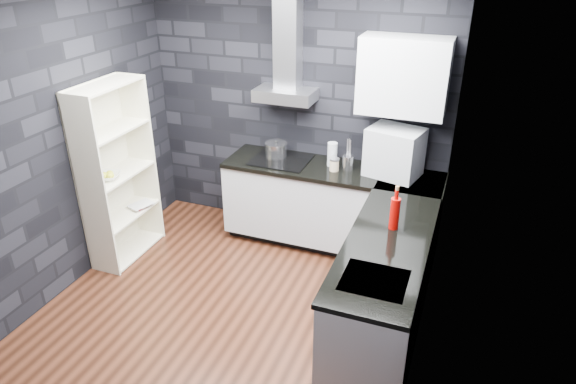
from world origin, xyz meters
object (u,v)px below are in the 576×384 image
Objects in this scene: glass_vase at (332,154)px; appliance_garage at (394,153)px; fruit_bowl at (108,176)px; red_bottle at (395,214)px; pot at (276,150)px; bookshelf at (118,174)px; storage_jar at (334,165)px; utensil_crock at (348,163)px.

glass_vase is 0.62m from appliance_garage.
appliance_garage is 2.75m from fruit_bowl.
appliance_garage is at bearing 23.28° from fruit_bowl.
red_bottle reaches higher than fruit_bowl.
appliance_garage is at bearing -0.44° from pot.
pot is 1.24m from appliance_garage.
appliance_garage reaches higher than glass_vase.
bookshelf is (-1.29, -0.95, -0.08)m from pot.
glass_vase is 0.50× the size of appliance_garage.
appliance_garage reaches higher than red_bottle.
storage_jar is 0.59m from appliance_garage.
utensil_crock is 0.29× the size of appliance_garage.
red_bottle is (0.75, -0.91, 0.07)m from storage_jar.
fruit_bowl is at bearing -178.72° from red_bottle.
appliance_garage reaches higher than pot.
storage_jar is (0.67, -0.12, -0.02)m from pot.
pot is 0.85× the size of red_bottle.
bookshelf is (-1.90, -0.95, -0.12)m from glass_vase.
glass_vase is 2.16× the size of storage_jar.
glass_vase is 1.71× the size of utensil_crock.
appliance_garage is 0.27× the size of bookshelf.
bookshelf is 0.14m from fruit_bowl.
red_bottle is 0.15× the size of bookshelf.
glass_vase is 2.19m from fruit_bowl.
pot reaches higher than fruit_bowl.
bookshelf is at bearing 178.32° from red_bottle.
utensil_crock reaches higher than storage_jar.
pot is 0.91× the size of glass_vase.
fruit_bowl is (-2.71, -0.06, -0.09)m from red_bottle.
appliance_garage reaches higher than utensil_crock.
glass_vase is 1.06× the size of fruit_bowl.
storage_jar is 0.43× the size of red_bottle.
red_bottle reaches higher than glass_vase.
utensil_crock is 0.62× the size of fruit_bowl.
utensil_crock is at bearing -2.73° from pot.
red_bottle is 2.71m from fruit_bowl.
pot reaches higher than utensil_crock.
storage_jar is at bearing -63.41° from glass_vase.
utensil_crock is at bearing 38.58° from bookshelf.
red_bottle reaches higher than storage_jar.
storage_jar is at bearing -10.04° from pot.
fruit_bowl is at bearing -75.21° from bookshelf.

